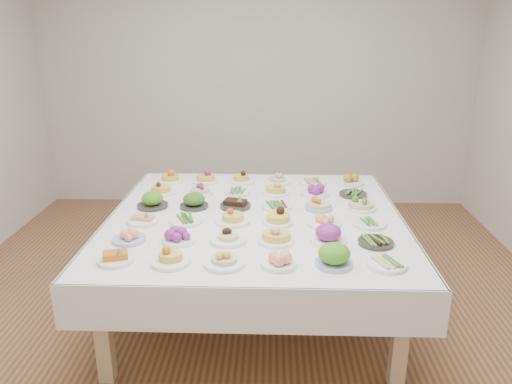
{
  "coord_description": "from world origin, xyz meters",
  "views": [
    {
      "loc": [
        0.19,
        -3.3,
        2.07
      ],
      "look_at": [
        0.08,
        0.24,
        0.88
      ],
      "focal_mm": 35.0,
      "sensor_mm": 36.0,
      "label": 1
    }
  ],
  "objects_px": {
    "dish_18": "(152,199)",
    "dish_35": "(350,179)",
    "display_table": "(255,224)",
    "dish_0": "(116,257)"
  },
  "relations": [
    {
      "from": "dish_18",
      "to": "dish_35",
      "type": "relative_size",
      "value": 0.96
    },
    {
      "from": "display_table",
      "to": "dish_0",
      "type": "height_order",
      "value": "dish_0"
    },
    {
      "from": "display_table",
      "to": "dish_18",
      "type": "xyz_separation_m",
      "value": [
        -0.79,
        0.15,
        0.13
      ]
    },
    {
      "from": "display_table",
      "to": "dish_0",
      "type": "relative_size",
      "value": 10.34
    },
    {
      "from": "dish_35",
      "to": "dish_0",
      "type": "bearing_deg",
      "value": -135.42
    },
    {
      "from": "dish_18",
      "to": "display_table",
      "type": "bearing_deg",
      "value": -10.63
    },
    {
      "from": "dish_0",
      "to": "dish_35",
      "type": "height_order",
      "value": "dish_35"
    },
    {
      "from": "dish_18",
      "to": "dish_0",
      "type": "bearing_deg",
      "value": -90.21
    },
    {
      "from": "dish_18",
      "to": "dish_35",
      "type": "xyz_separation_m",
      "value": [
        1.58,
        0.64,
        -0.01
      ]
    },
    {
      "from": "dish_18",
      "to": "dish_35",
      "type": "height_order",
      "value": "dish_18"
    }
  ]
}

